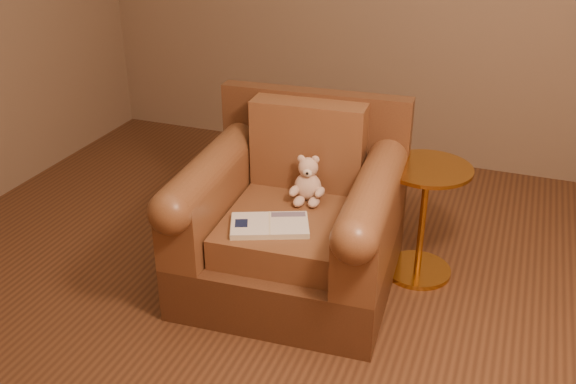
% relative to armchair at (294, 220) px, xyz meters
% --- Properties ---
extents(floor, '(4.00, 4.00, 0.00)m').
position_rel_armchair_xyz_m(floor, '(-0.04, -0.31, -0.33)').
color(floor, '#58341E').
rests_on(floor, ground).
extents(armchair, '(1.02, 0.97, 0.87)m').
position_rel_armchair_xyz_m(armchair, '(0.00, 0.00, 0.00)').
color(armchair, '#53301B').
rests_on(armchair, floor).
extents(teddy_bear, '(0.16, 0.19, 0.23)m').
position_rel_armchair_xyz_m(teddy_bear, '(0.04, 0.08, 0.16)').
color(teddy_bear, beige).
rests_on(teddy_bear, armchair).
extents(guidebook, '(0.40, 0.32, 0.03)m').
position_rel_armchair_xyz_m(guidebook, '(-0.03, -0.24, 0.09)').
color(guidebook, beige).
rests_on(guidebook, armchair).
extents(side_table, '(0.42, 0.42, 0.59)m').
position_rel_armchair_xyz_m(side_table, '(0.57, 0.27, -0.02)').
color(side_table, gold).
rests_on(side_table, floor).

